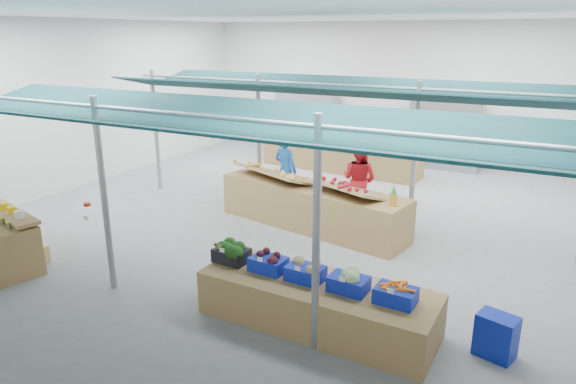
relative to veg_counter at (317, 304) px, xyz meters
name	(u,v)px	position (x,y,z in m)	size (l,w,h in m)	color
floor	(288,220)	(-2.29, 3.48, -0.32)	(13.00, 13.00, 0.00)	slate
hall	(318,89)	(-2.29, 4.92, 2.33)	(13.00, 13.00, 13.00)	silver
pole_grid	(279,158)	(-1.54, 1.73, 1.50)	(10.00, 4.60, 3.00)	gray
awnings	(278,101)	(-1.54, 1.73, 2.46)	(9.50, 7.08, 0.30)	black
back_shelving_left	(306,123)	(-4.79, 9.48, 0.68)	(2.00, 0.50, 2.00)	#B23F33
back_shelving_right	(445,135)	(-0.29, 9.48, 0.68)	(2.00, 0.50, 2.00)	#B23F33
veg_counter	(317,304)	(0.00, 0.00, 0.00)	(3.25, 1.08, 0.63)	olive
fruit_counter	(312,207)	(-1.65, 3.33, 0.12)	(4.11, 0.98, 0.88)	olive
far_counter	(340,156)	(-2.90, 7.87, 0.11)	(4.73, 0.95, 0.85)	olive
crate_stack	(496,336)	(2.26, 0.38, -0.04)	(0.46, 0.32, 0.55)	#0F21A3
vendor_left	(285,170)	(-2.85, 4.43, 0.51)	(0.60, 0.39, 1.65)	blue
vendor_right	(359,180)	(-1.05, 4.43, 0.51)	(0.80, 0.62, 1.65)	#B0151D
crate_broccoli	(231,251)	(-1.40, 0.03, 0.47)	(0.51, 0.41, 0.35)	black
crate_beets	(268,262)	(-0.77, 0.02, 0.45)	(0.51, 0.41, 0.29)	#0F21A3
crate_celeriac	(305,270)	(-0.18, 0.00, 0.46)	(0.51, 0.41, 0.31)	#0F21A3
crate_cabbage	(349,280)	(0.45, -0.01, 0.47)	(0.51, 0.41, 0.35)	#0F21A3
crate_carrots	(396,294)	(1.08, -0.02, 0.43)	(0.51, 0.41, 0.29)	#0F21A3
sparrow	(219,247)	(-1.55, -0.08, 0.56)	(0.12, 0.09, 0.11)	brown
pole_ribbon	(87,206)	(-4.22, -0.07, 0.76)	(0.12, 0.12, 0.28)	red
apple_heap_yellow	(272,171)	(-2.63, 3.41, 0.73)	(2.02, 1.35, 0.27)	#997247
apple_heap_red	(345,187)	(-0.85, 3.08, 0.73)	(1.65, 1.20, 0.27)	#997247
pineapple	(393,196)	(0.16, 2.88, 0.75)	(0.14, 0.14, 0.39)	#8C6019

